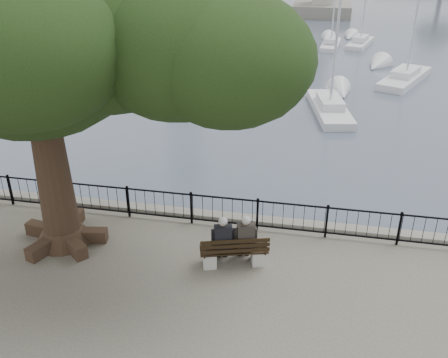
% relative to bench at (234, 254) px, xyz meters
% --- Properties ---
extents(harbor, '(260.00, 260.00, 1.20)m').
position_rel_bench_xyz_m(harbor, '(-0.63, 2.32, -0.83)').
color(harbor, '#66635C').
rests_on(harbor, ground).
extents(railing, '(22.06, 0.06, 1.00)m').
position_rel_bench_xyz_m(railing, '(-0.63, 1.82, 0.23)').
color(railing, black).
rests_on(railing, ground).
extents(bench, '(1.88, 1.03, 0.95)m').
position_rel_bench_xyz_m(bench, '(0.00, 0.00, 0.00)').
color(bench, '#9E9C92').
rests_on(bench, ground).
extents(person_left, '(0.57, 0.82, 1.51)m').
position_rel_bench_xyz_m(person_left, '(-0.31, 0.02, 0.36)').
color(person_left, black).
rests_on(person_left, ground).
extents(person_right, '(0.57, 0.82, 1.51)m').
position_rel_bench_xyz_m(person_right, '(0.25, 0.18, 0.36)').
color(person_right, black).
rests_on(person_right, ground).
extents(tree, '(11.03, 7.70, 9.01)m').
position_rel_bench_xyz_m(tree, '(-4.14, 0.31, 5.60)').
color(tree, black).
rests_on(tree, ground).
extents(sailboat_b, '(1.83, 6.00, 13.23)m').
position_rel_bench_xyz_m(sailboat_b, '(-2.54, 21.74, -0.96)').
color(sailboat_b, silver).
rests_on(sailboat_b, ground).
extents(sailboat_c, '(2.71, 6.04, 11.99)m').
position_rel_bench_xyz_m(sailboat_c, '(2.48, 15.83, -0.99)').
color(sailboat_c, silver).
rests_on(sailboat_c, ground).
extents(sailboat_d, '(4.12, 6.36, 11.65)m').
position_rel_bench_xyz_m(sailboat_d, '(7.26, 22.90, -1.01)').
color(sailboat_d, silver).
rests_on(sailboat_d, ground).
extents(sailboat_e, '(3.26, 6.36, 13.67)m').
position_rel_bench_xyz_m(sailboat_e, '(-14.32, 30.22, -0.96)').
color(sailboat_e, silver).
rests_on(sailboat_e, ground).
extents(sailboat_f, '(1.79, 4.94, 9.50)m').
position_rel_bench_xyz_m(sailboat_f, '(2.47, 32.62, -1.03)').
color(sailboat_f, silver).
rests_on(sailboat_f, ground).
extents(sailboat_g, '(2.65, 5.18, 9.38)m').
position_rel_bench_xyz_m(sailboat_g, '(4.93, 33.70, -1.04)').
color(sailboat_g, silver).
rests_on(sailboat_g, ground).
extents(sailboat_h, '(1.81, 5.40, 12.23)m').
position_rel_bench_xyz_m(sailboat_h, '(-5.01, 39.04, -0.97)').
color(sailboat_h, silver).
rests_on(sailboat_h, ground).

